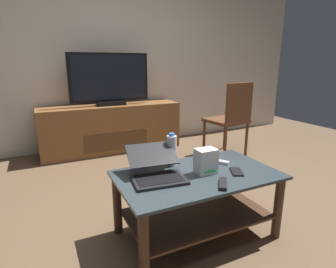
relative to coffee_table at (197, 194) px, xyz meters
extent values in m
plane|color=brown|center=(0.04, 0.20, -0.31)|extent=(7.68, 7.68, 0.00)
cube|color=beige|center=(0.04, 2.45, 1.09)|extent=(6.40, 0.12, 2.80)
cube|color=#2D383D|center=(0.00, 0.00, 0.14)|extent=(1.06, 0.62, 0.02)
cube|color=#472D1E|center=(0.00, 0.00, -0.15)|extent=(0.93, 0.54, 0.02)
cylinder|color=#472D1E|center=(-0.48, -0.26, -0.09)|extent=(0.06, 0.06, 0.44)
cylinder|color=#472D1E|center=(0.48, -0.26, -0.09)|extent=(0.06, 0.06, 0.44)
cylinder|color=#472D1E|center=(-0.48, 0.26, -0.09)|extent=(0.06, 0.06, 0.44)
cylinder|color=#472D1E|center=(0.48, 0.26, -0.09)|extent=(0.06, 0.06, 0.44)
cube|color=brown|center=(-0.04, 2.13, 0.00)|extent=(1.83, 0.46, 0.63)
cube|color=#55351C|center=(-0.04, 1.89, -0.12)|extent=(0.82, 0.01, 0.22)
cube|color=black|center=(-0.04, 2.11, 0.34)|extent=(0.36, 0.20, 0.05)
cube|color=black|center=(-0.04, 2.11, 0.67)|extent=(1.03, 0.04, 0.61)
cube|color=black|center=(-0.04, 2.09, 0.67)|extent=(0.96, 0.01, 0.55)
cube|color=#59331E|center=(1.23, 1.31, 0.14)|extent=(0.50, 0.50, 0.04)
cube|color=#59331E|center=(1.26, 1.11, 0.39)|extent=(0.42, 0.10, 0.49)
cylinder|color=#59331E|center=(1.39, 1.52, -0.09)|extent=(0.04, 0.04, 0.44)
cylinder|color=#59331E|center=(1.01, 1.47, -0.09)|extent=(0.04, 0.04, 0.44)
cylinder|color=#59331E|center=(1.44, 1.15, -0.09)|extent=(0.04, 0.04, 0.44)
cylinder|color=#59331E|center=(1.07, 1.09, -0.09)|extent=(0.04, 0.04, 0.44)
cube|color=black|center=(-0.28, 0.00, 0.16)|extent=(0.35, 0.26, 0.02)
cube|color=black|center=(-0.28, 0.00, 0.17)|extent=(0.30, 0.21, 0.00)
cube|color=black|center=(-0.26, 0.16, 0.27)|extent=(0.35, 0.25, 0.10)
cube|color=teal|center=(-0.26, 0.16, 0.27)|extent=(0.31, 0.22, 0.08)
cube|color=white|center=(0.05, -0.01, 0.23)|extent=(0.13, 0.10, 0.17)
cube|color=#19D84C|center=(0.05, -0.06, 0.18)|extent=(0.08, 0.00, 0.01)
cylinder|color=silver|center=(-0.09, 0.21, 0.26)|extent=(0.07, 0.07, 0.22)
cylinder|color=blue|center=(-0.09, 0.21, 0.37)|extent=(0.04, 0.04, 0.02)
cube|color=black|center=(0.25, -0.10, 0.15)|extent=(0.13, 0.16, 0.01)
cube|color=black|center=(0.05, -0.22, 0.16)|extent=(0.13, 0.15, 0.02)
cube|color=#99999E|center=(0.24, 0.11, 0.16)|extent=(0.13, 0.16, 0.02)
camera|label=1|loc=(-0.90, -1.42, 0.86)|focal=28.99mm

